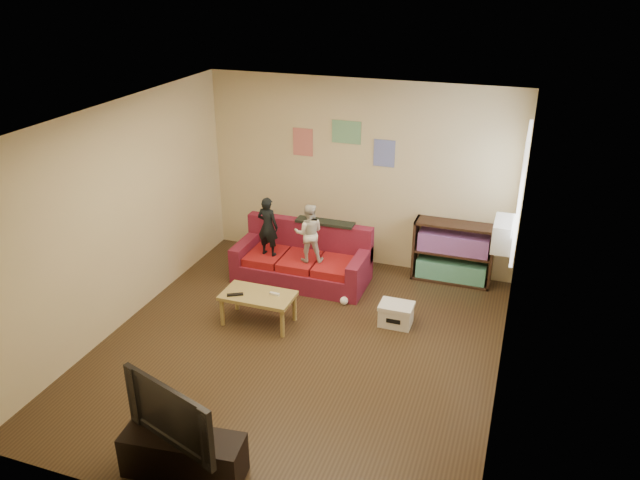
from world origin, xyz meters
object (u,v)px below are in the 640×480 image
(child_a, at_px, (268,226))
(file_box, at_px, (396,314))
(sofa, at_px, (303,261))
(tv_stand, at_px, (184,455))
(child_b, at_px, (309,233))
(coffee_table, at_px, (258,298))
(television, at_px, (178,409))
(bookshelf, at_px, (452,255))

(child_a, bearing_deg, file_box, 169.42)
(sofa, distance_m, tv_stand, 3.80)
(child_b, bearing_deg, coffee_table, 58.41)
(child_b, distance_m, coffee_table, 1.23)
(child_b, bearing_deg, television, 74.17)
(child_a, bearing_deg, tv_stand, 108.24)
(coffee_table, xyz_separation_m, file_box, (1.62, 0.52, -0.20))
(file_box, bearing_deg, child_b, 156.36)
(child_a, distance_m, bookshelf, 2.59)
(child_a, height_order, television, child_a)
(sofa, distance_m, television, 3.82)
(file_box, bearing_deg, child_a, 163.10)
(child_b, distance_m, file_box, 1.62)
(child_a, height_order, child_b, child_a)
(coffee_table, bearing_deg, file_box, 17.64)
(child_a, height_order, file_box, child_a)
(child_a, bearing_deg, coffee_table, 113.32)
(child_a, bearing_deg, bookshelf, -155.37)
(file_box, xyz_separation_m, television, (-1.20, -3.02, 0.56))
(child_b, relative_size, bookshelf, 0.75)
(file_box, bearing_deg, television, -111.62)
(coffee_table, relative_size, bookshelf, 0.82)
(child_a, height_order, bookshelf, child_a)
(child_b, bearing_deg, sofa, -66.19)
(coffee_table, bearing_deg, tv_stand, -80.39)
(file_box, bearing_deg, sofa, 153.31)
(bookshelf, bearing_deg, sofa, -162.05)
(sofa, xyz_separation_m, coffee_table, (-0.11, -1.28, 0.07))
(tv_stand, bearing_deg, coffee_table, 92.99)
(child_b, height_order, bookshelf, child_b)
(child_b, height_order, television, child_b)
(bookshelf, distance_m, television, 4.74)
(sofa, distance_m, child_b, 0.57)
(file_box, bearing_deg, bookshelf, 71.55)
(sofa, relative_size, tv_stand, 1.72)
(bookshelf, bearing_deg, coffee_table, -137.48)
(coffee_table, height_order, television, television)
(tv_stand, height_order, television, television)
(coffee_table, height_order, file_box, coffee_table)
(sofa, height_order, tv_stand, sofa)
(child_a, relative_size, child_b, 1.03)
(sofa, bearing_deg, file_box, -26.69)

